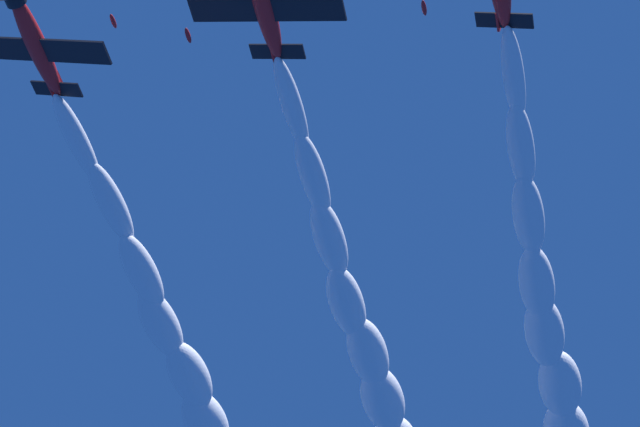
% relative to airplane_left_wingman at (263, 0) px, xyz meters
% --- Properties ---
extents(airplane_left_wingman, '(8.60, 9.33, 3.56)m').
position_rel_airplane_left_wingman_xyz_m(airplane_left_wingman, '(0.00, 0.00, 0.00)').
color(airplane_left_wingman, red).
extents(airplane_right_wingman, '(8.60, 9.15, 3.71)m').
position_rel_airplane_left_wingman_xyz_m(airplane_right_wingman, '(2.75, -13.37, -0.23)').
color(airplane_right_wingman, red).
extents(smoke_trail_lead, '(47.72, 11.38, 4.72)m').
position_rel_airplane_left_wingman_xyz_m(smoke_trail_lead, '(-38.46, 6.46, -1.50)').
color(smoke_trail_lead, white).
extents(smoke_trail_left_wingman, '(48.49, 11.93, 4.57)m').
position_rel_airplane_left_wingman_xyz_m(smoke_trail_left_wingman, '(-35.44, -6.66, -1.41)').
color(smoke_trail_left_wingman, white).
extents(smoke_trail_right_wingman, '(48.12, 11.76, 4.42)m').
position_rel_airplane_left_wingman_xyz_m(smoke_trail_right_wingman, '(-32.54, -20.06, -1.53)').
color(smoke_trail_right_wingman, white).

